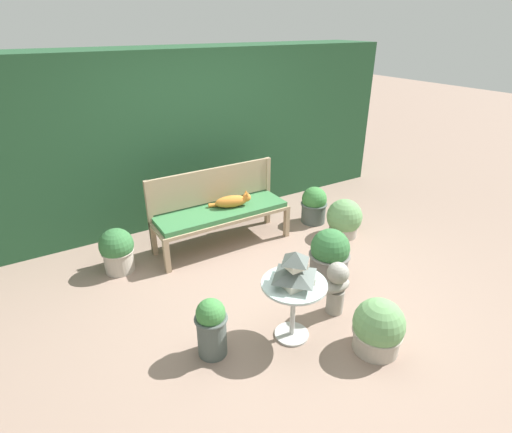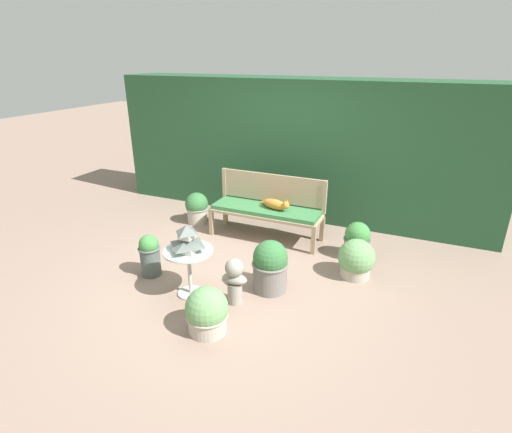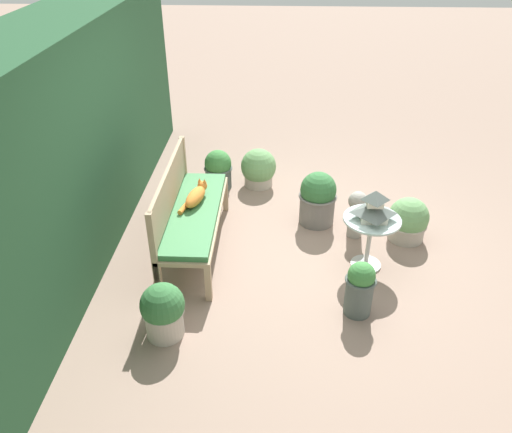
{
  "view_description": "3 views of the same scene",
  "coord_description": "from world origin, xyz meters",
  "views": [
    {
      "loc": [
        -1.98,
        -2.84,
        2.55
      ],
      "look_at": [
        0.07,
        0.54,
        0.61
      ],
      "focal_mm": 28.0,
      "sensor_mm": 36.0,
      "label": 1
    },
    {
      "loc": [
        2.03,
        -4.0,
        2.62
      ],
      "look_at": [
        0.04,
        0.55,
        0.58
      ],
      "focal_mm": 28.0,
      "sensor_mm": 36.0,
      "label": 2
    },
    {
      "loc": [
        -4.4,
        0.3,
        3.16
      ],
      "look_at": [
        -0.05,
        0.5,
        0.42
      ],
      "focal_mm": 35.0,
      "sensor_mm": 36.0,
      "label": 3
    }
  ],
  "objects": [
    {
      "name": "potted_plant_hedge_corner",
      "position": [
        0.54,
        -0.18,
        0.31
      ],
      "size": [
        0.44,
        0.44,
        0.63
      ],
      "color": "slate",
      "rests_on": "ground"
    },
    {
      "name": "potted_plant_bench_right",
      "position": [
        1.33,
        1.05,
        0.26
      ],
      "size": [
        0.37,
        0.37,
        0.52
      ],
      "color": "#4C5651",
      "rests_on": "ground"
    },
    {
      "name": "potted_plant_patio_mid",
      "position": [
        0.25,
        -1.15,
        0.22
      ],
      "size": [
        0.44,
        0.44,
        0.49
      ],
      "color": "#ADA393",
      "rests_on": "ground"
    },
    {
      "name": "garden_bust",
      "position": [
        0.28,
        -0.59,
        0.31
      ],
      "size": [
        0.3,
        0.21,
        0.55
      ],
      "rotation": [
        0.0,
        0.0,
        0.02
      ],
      "color": "gray",
      "rests_on": "ground"
    },
    {
      "name": "cat",
      "position": [
        0.1,
        1.13,
        0.56
      ],
      "size": [
        0.5,
        0.27,
        0.19
      ],
      "rotation": [
        0.0,
        0.0,
        -0.24
      ],
      "color": "orange",
      "rests_on": "garden_bench"
    },
    {
      "name": "bench_backrest",
      "position": [
        -0.05,
        1.37,
        0.68
      ],
      "size": [
        1.68,
        0.06,
        0.94
      ],
      "color": "tan",
      "rests_on": "ground"
    },
    {
      "name": "foliage_hedge_back",
      "position": [
        0.0,
        2.47,
        1.13
      ],
      "size": [
        6.4,
        0.93,
        2.26
      ],
      "primitive_type": "cube",
      "color": "#234C2D",
      "rests_on": "ground"
    },
    {
      "name": "patio_table",
      "position": [
        -0.27,
        -0.64,
        0.44
      ],
      "size": [
        0.57,
        0.57,
        0.57
      ],
      "color": "#B7B7B2",
      "rests_on": "ground"
    },
    {
      "name": "pagoda_birdhouse",
      "position": [
        -0.27,
        -0.64,
        0.7
      ],
      "size": [
        0.34,
        0.34,
        0.31
      ],
      "color": "silver",
      "rests_on": "patio_table"
    },
    {
      "name": "ground",
      "position": [
        0.0,
        0.0,
        0.0
      ],
      "size": [
        30.0,
        30.0,
        0.0
      ],
      "primitive_type": "plane",
      "color": "gray"
    },
    {
      "name": "potted_plant_bench_left",
      "position": [
        -1.32,
        1.22,
        0.26
      ],
      "size": [
        0.38,
        0.38,
        0.52
      ],
      "color": "#ADA393",
      "rests_on": "ground"
    },
    {
      "name": "garden_bench",
      "position": [
        -0.05,
        1.13,
        0.42
      ],
      "size": [
        1.68,
        0.52,
        0.49
      ],
      "color": "tan",
      "rests_on": "ground"
    },
    {
      "name": "potted_plant_table_far",
      "position": [
        -0.97,
        -0.47,
        0.29
      ],
      "size": [
        0.28,
        0.28,
        0.55
      ],
      "color": "#4C5651",
      "rests_on": "ground"
    },
    {
      "name": "potted_plant_table_near",
      "position": [
        1.41,
        0.53,
        0.23
      ],
      "size": [
        0.46,
        0.46,
        0.5
      ],
      "color": "#ADA393",
      "rests_on": "ground"
    }
  ]
}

